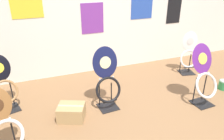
% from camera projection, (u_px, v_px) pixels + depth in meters
% --- Properties ---
extents(ground_plane, '(14.00, 14.00, 0.00)m').
position_uv_depth(ground_plane, '(162.00, 138.00, 2.70)').
color(ground_plane, '#8E6642').
extents(wall_back, '(8.00, 0.07, 2.60)m').
position_uv_depth(wall_back, '(102.00, 5.00, 4.05)').
color(wall_back, silver).
rests_on(wall_back, ground_plane).
extents(toilet_seat_display_woodgrain, '(0.41, 0.37, 0.83)m').
position_uv_depth(toilet_seat_display_woodgrain, '(4.00, 130.00, 2.28)').
color(toilet_seat_display_woodgrain, black).
rests_on(toilet_seat_display_woodgrain, ground_plane).
extents(toilet_seat_display_navy_moon, '(0.40, 0.30, 0.93)m').
position_uv_depth(toilet_seat_display_navy_moon, '(107.00, 82.00, 3.15)').
color(toilet_seat_display_navy_moon, black).
rests_on(toilet_seat_display_navy_moon, ground_plane).
extents(toilet_seat_display_purple_note, '(0.40, 0.40, 0.92)m').
position_uv_depth(toilet_seat_display_purple_note, '(204.00, 78.00, 3.24)').
color(toilet_seat_display_purple_note, black).
rests_on(toilet_seat_display_purple_note, ground_plane).
extents(toilet_seat_display_white_plain, '(0.38, 0.33, 0.83)m').
position_uv_depth(toilet_seat_display_white_plain, '(189.00, 55.00, 4.25)').
color(toilet_seat_display_white_plain, black).
rests_on(toilet_seat_display_white_plain, ground_plane).
extents(toilet_seat_display_jazz_black, '(0.40, 0.40, 0.82)m').
position_uv_depth(toilet_seat_display_jazz_black, '(3.00, 85.00, 3.10)').
color(toilet_seat_display_jazz_black, black).
rests_on(toilet_seat_display_jazz_black, ground_plane).
extents(paint_can, '(0.17, 0.17, 0.16)m').
position_uv_depth(paint_can, '(224.00, 85.00, 3.77)').
color(paint_can, '#2D8E4C').
rests_on(paint_can, ground_plane).
extents(storage_box, '(0.44, 0.40, 0.21)m').
position_uv_depth(storage_box, '(71.00, 112.00, 3.01)').
color(storage_box, tan).
rests_on(storage_box, ground_plane).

